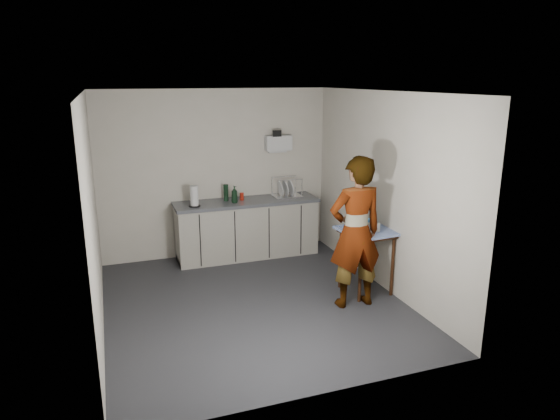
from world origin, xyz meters
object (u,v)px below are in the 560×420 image
object	(u,v)px
kitchen_counter	(247,230)
dark_bottle	(226,193)
soap_bottle	(234,194)
soda_can	(242,196)
paper_towel	(194,197)
standing_man	(355,233)
dish_rack	(286,192)
bakery_box	(363,223)
side_table	(367,238)

from	to	relation	value
kitchen_counter	dark_bottle	size ratio (longest dim) A/B	8.70
soap_bottle	soda_can	bearing A→B (deg)	41.19
dark_bottle	paper_towel	size ratio (longest dim) A/B	0.83
soap_bottle	soda_can	world-z (taller)	soap_bottle
standing_man	dish_rack	distance (m)	2.17
standing_man	bakery_box	xyz separation A→B (m)	(0.27, 0.30, 0.01)
soda_can	dark_bottle	world-z (taller)	dark_bottle
soda_can	kitchen_counter	bearing A→B (deg)	-32.94
soap_bottle	dish_rack	bearing A→B (deg)	7.16
dish_rack	bakery_box	world-z (taller)	bakery_box
kitchen_counter	standing_man	bearing A→B (deg)	-70.40
standing_man	paper_towel	world-z (taller)	standing_man
kitchen_counter	dish_rack	size ratio (longest dim) A/B	5.03
bakery_box	standing_man	bearing A→B (deg)	-142.01
dish_rack	standing_man	bearing A→B (deg)	-87.45
side_table	standing_man	size ratio (longest dim) A/B	0.46
side_table	paper_towel	world-z (taller)	paper_towel
standing_man	paper_towel	distance (m)	2.59
soap_bottle	paper_towel	xyz separation A→B (m)	(-0.61, -0.02, 0.02)
side_table	bakery_box	xyz separation A→B (m)	(-0.07, 0.00, 0.20)
soda_can	side_table	bearing A→B (deg)	-58.28
standing_man	soap_bottle	world-z (taller)	standing_man
soda_can	dark_bottle	bearing A→B (deg)	170.64
dish_rack	bakery_box	bearing A→B (deg)	-78.91
bakery_box	dark_bottle	bearing A→B (deg)	114.54
side_table	soda_can	world-z (taller)	soda_can
standing_man	dish_rack	size ratio (longest dim) A/B	4.23
soap_bottle	bakery_box	distance (m)	2.15
soap_bottle	paper_towel	distance (m)	0.61
standing_man	dish_rack	bearing A→B (deg)	-87.34
bakery_box	side_table	bearing A→B (deg)	-10.80
kitchen_counter	side_table	world-z (taller)	kitchen_counter
kitchen_counter	bakery_box	bearing A→B (deg)	-60.73
standing_man	soda_can	distance (m)	2.34
standing_man	soap_bottle	distance (m)	2.28
standing_man	dish_rack	xyz separation A→B (m)	(-0.10, 2.16, 0.04)
kitchen_counter	soap_bottle	distance (m)	0.66
paper_towel	kitchen_counter	bearing A→B (deg)	7.29
kitchen_counter	standing_man	size ratio (longest dim) A/B	1.19
kitchen_counter	soap_bottle	size ratio (longest dim) A/B	8.58
soap_bottle	soda_can	xyz separation A→B (m)	(0.15, 0.13, -0.07)
dish_rack	kitchen_counter	bearing A→B (deg)	-178.13
kitchen_counter	dish_rack	bearing A→B (deg)	1.87
kitchen_counter	bakery_box	world-z (taller)	bakery_box
soap_bottle	dish_rack	world-z (taller)	dish_rack
dish_rack	dark_bottle	bearing A→B (deg)	176.49
kitchen_counter	soda_can	bearing A→B (deg)	147.06
dark_bottle	dish_rack	world-z (taller)	dish_rack
standing_man	dark_bottle	bearing A→B (deg)	-64.25
soda_can	dish_rack	distance (m)	0.73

